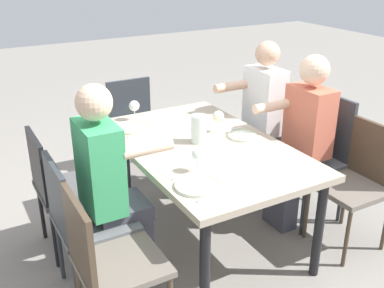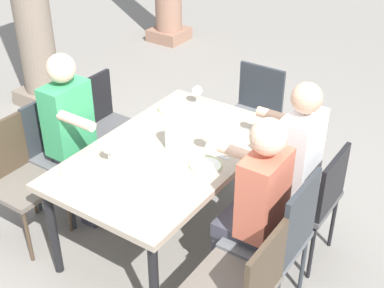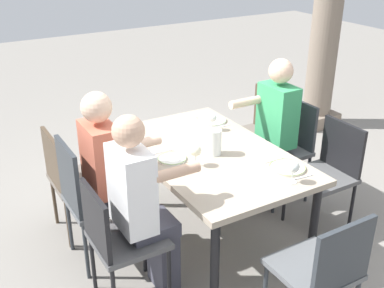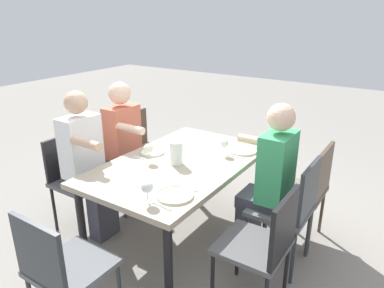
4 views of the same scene
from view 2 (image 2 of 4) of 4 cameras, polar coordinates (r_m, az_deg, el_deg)
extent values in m
plane|color=gray|center=(4.07, -2.25, -9.56)|extent=(16.00, 16.00, 0.00)
cube|color=tan|center=(3.64, -2.49, -1.00)|extent=(1.62, 1.00, 0.04)
cylinder|color=black|center=(3.67, -14.59, -8.99)|extent=(0.06, 0.06, 0.70)
cylinder|color=black|center=(4.54, -1.19, 0.78)|extent=(0.06, 0.06, 0.70)
cylinder|color=black|center=(3.23, -4.07, -14.72)|extent=(0.06, 0.06, 0.70)
cylinder|color=black|center=(4.19, 8.22, -2.52)|extent=(0.06, 0.06, 0.70)
cube|color=#6A6158|center=(3.95, -17.35, -4.24)|extent=(0.44, 0.44, 0.04)
cube|color=#473828|center=(3.98, -19.71, -0.68)|extent=(0.42, 0.03, 0.44)
cylinder|color=#473828|center=(3.88, -17.07, -9.37)|extent=(0.03, 0.03, 0.44)
cylinder|color=#473828|center=(4.06, -13.06, -6.61)|extent=(0.03, 0.03, 0.44)
cylinder|color=#473828|center=(4.31, -16.61, -4.74)|extent=(0.03, 0.03, 0.44)
cube|color=#6A6158|center=(3.07, 4.10, -14.78)|extent=(0.44, 0.44, 0.04)
cube|color=#473828|center=(2.86, 7.81, -13.37)|extent=(0.42, 0.03, 0.43)
cylinder|color=#473828|center=(3.42, 2.79, -14.34)|extent=(0.03, 0.03, 0.44)
cube|color=#5B5E61|center=(4.16, -13.09, -1.30)|extent=(0.44, 0.44, 0.04)
cube|color=#2D3338|center=(4.18, -15.35, 2.02)|extent=(0.42, 0.03, 0.43)
cylinder|color=#2D3338|center=(4.08, -12.69, -6.23)|extent=(0.03, 0.03, 0.46)
cylinder|color=#2D3338|center=(4.28, -9.12, -3.71)|extent=(0.03, 0.03, 0.46)
cylinder|color=#2D3338|center=(4.32, -16.25, -4.39)|extent=(0.03, 0.03, 0.46)
cylinder|color=#2D3338|center=(4.52, -12.70, -2.10)|extent=(0.03, 0.03, 0.46)
cube|color=#5B5E61|center=(3.33, 7.84, -10.09)|extent=(0.44, 0.44, 0.04)
cube|color=#2D3338|center=(3.11, 11.46, -7.97)|extent=(0.42, 0.03, 0.49)
cylinder|color=#2D3338|center=(3.68, 6.28, -10.27)|extent=(0.03, 0.03, 0.46)
cylinder|color=#2D3338|center=(3.44, 3.15, -13.82)|extent=(0.03, 0.03, 0.46)
cylinder|color=#2D3338|center=(3.58, 11.74, -12.40)|extent=(0.03, 0.03, 0.46)
cube|color=#4F4F50|center=(4.47, -8.38, 1.45)|extent=(0.44, 0.44, 0.04)
cube|color=black|center=(4.50, -10.51, 4.52)|extent=(0.42, 0.03, 0.43)
cylinder|color=black|center=(4.37, -7.91, -2.97)|extent=(0.03, 0.03, 0.44)
cylinder|color=black|center=(4.61, -4.83, -0.77)|extent=(0.03, 0.03, 0.44)
cylinder|color=black|center=(4.60, -11.49, -1.43)|extent=(0.03, 0.03, 0.44)
cylinder|color=black|center=(4.82, -8.38, 0.59)|extent=(0.03, 0.03, 0.44)
cube|color=#4F4F50|center=(3.71, 11.51, -5.69)|extent=(0.44, 0.44, 0.04)
cube|color=black|center=(3.54, 14.80, -4.09)|extent=(0.42, 0.03, 0.41)
cylinder|color=black|center=(4.05, 9.80, -6.19)|extent=(0.03, 0.03, 0.45)
cylinder|color=black|center=(3.78, 7.28, -9.16)|extent=(0.03, 0.03, 0.45)
cylinder|color=black|center=(3.96, 14.80, -7.97)|extent=(0.03, 0.03, 0.45)
cylinder|color=black|center=(3.68, 12.61, -11.19)|extent=(0.03, 0.03, 0.45)
cube|color=#5B5E61|center=(4.62, 6.07, 2.57)|extent=(0.44, 0.44, 0.04)
cube|color=#2D3338|center=(4.68, 7.40, 5.82)|extent=(0.03, 0.42, 0.42)
cylinder|color=#2D3338|center=(4.67, 2.75, -0.23)|extent=(0.03, 0.03, 0.43)
cylinder|color=#2D3338|center=(4.52, 6.85, -1.65)|extent=(0.03, 0.03, 0.43)
cylinder|color=#2D3338|center=(4.96, 5.06, 1.69)|extent=(0.03, 0.03, 0.43)
cylinder|color=#2D3338|center=(4.81, 8.98, 0.41)|extent=(0.03, 0.03, 0.43)
cube|color=#3F3F4C|center=(3.93, 7.87, -7.30)|extent=(0.24, 0.14, 0.46)
cube|color=#3F3F4C|center=(3.73, 9.40, -4.41)|extent=(0.28, 0.32, 0.10)
cube|color=white|center=(3.52, 11.45, -0.79)|extent=(0.34, 0.20, 0.54)
sphere|color=tan|center=(3.33, 12.14, 4.82)|extent=(0.20, 0.20, 0.20)
cylinder|color=tan|center=(3.65, 9.12, 2.87)|extent=(0.07, 0.30, 0.07)
cube|color=#3F3F4C|center=(4.14, -10.19, -5.24)|extent=(0.24, 0.14, 0.46)
cube|color=#3F3F4C|center=(4.03, -11.49, -1.61)|extent=(0.28, 0.32, 0.10)
cube|color=#389E60|center=(3.95, -13.12, 2.72)|extent=(0.34, 0.20, 0.53)
sphere|color=beige|center=(3.78, -13.82, 7.86)|extent=(0.20, 0.20, 0.20)
cylinder|color=beige|center=(3.65, -12.26, 2.44)|extent=(0.07, 0.30, 0.07)
cube|color=#3F3F4C|center=(3.57, 4.08, -11.70)|extent=(0.24, 0.14, 0.46)
cube|color=#3F3F4C|center=(3.36, 5.60, -8.79)|extent=(0.28, 0.32, 0.10)
cube|color=#CC664C|center=(3.13, 7.64, -5.23)|extent=(0.34, 0.20, 0.51)
sphere|color=beige|center=(2.92, 8.17, 0.77)|extent=(0.21, 0.21, 0.21)
cylinder|color=beige|center=(3.26, 5.18, -1.03)|extent=(0.07, 0.30, 0.07)
cube|color=gray|center=(6.06, -15.42, 5.05)|extent=(0.48, 0.48, 0.16)
cube|color=#936B56|center=(7.60, -2.46, 11.62)|extent=(0.47, 0.47, 0.16)
cylinder|color=white|center=(3.50, -11.84, -2.61)|extent=(0.26, 0.26, 0.01)
torus|color=#A9CD91|center=(3.50, -11.85, -2.51)|extent=(0.26, 0.26, 0.01)
cylinder|color=white|center=(3.54, -8.79, -1.93)|extent=(0.06, 0.06, 0.00)
cylinder|color=white|center=(3.52, -8.84, -1.40)|extent=(0.01, 0.01, 0.07)
sphere|color=white|center=(3.48, -8.93, -0.43)|extent=(0.08, 0.08, 0.08)
cube|color=silver|center=(3.42, -13.58, -3.80)|extent=(0.03, 0.17, 0.01)
cube|color=silver|center=(3.59, -10.17, -1.54)|extent=(0.03, 0.17, 0.01)
cylinder|color=white|center=(3.46, 1.46, -2.33)|extent=(0.21, 0.21, 0.01)
torus|color=#A4C786|center=(3.45, 1.46, -2.23)|extent=(0.21, 0.21, 0.01)
cylinder|color=white|center=(3.62, 1.57, -0.66)|extent=(0.06, 0.06, 0.00)
cylinder|color=white|center=(3.60, 1.58, -0.10)|extent=(0.01, 0.01, 0.08)
sphere|color=#F2EFCC|center=(3.56, 1.60, 0.94)|extent=(0.08, 0.08, 0.08)
cube|color=silver|center=(3.36, 0.07, -3.56)|extent=(0.02, 0.17, 0.01)
cube|color=silver|center=(3.57, 2.77, -1.25)|extent=(0.02, 0.17, 0.01)
cylinder|color=silver|center=(4.14, -1.89, 3.83)|extent=(0.26, 0.26, 0.01)
torus|color=#A0BE77|center=(4.14, -1.89, 3.91)|extent=(0.26, 0.26, 0.01)
cylinder|color=white|center=(4.21, 0.53, 4.29)|extent=(0.06, 0.06, 0.00)
cylinder|color=white|center=(4.20, 0.54, 4.77)|extent=(0.01, 0.01, 0.07)
sphere|color=white|center=(4.16, 0.54, 5.68)|extent=(0.08, 0.08, 0.08)
cube|color=silver|center=(4.04, -3.13, 2.97)|extent=(0.02, 0.17, 0.01)
cube|color=silver|center=(4.25, -0.70, 4.57)|extent=(0.03, 0.17, 0.01)
cylinder|color=white|center=(3.61, -2.11, 0.99)|extent=(0.11, 0.11, 0.19)
cylinder|color=#EFEAC6|center=(3.63, -2.10, 0.60)|extent=(0.10, 0.10, 0.13)
camera|label=1|loc=(3.38, -54.62, 6.28)|focal=42.59mm
camera|label=3|loc=(5.19, 35.99, 22.16)|focal=44.56mm
camera|label=4|loc=(5.88, -2.40, 24.29)|focal=33.66mm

